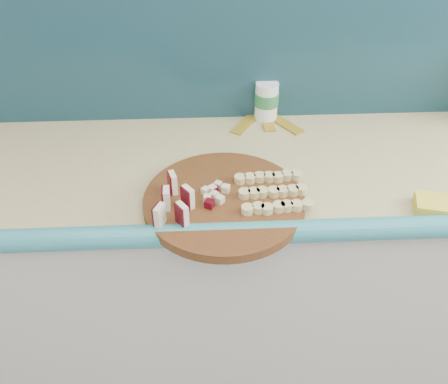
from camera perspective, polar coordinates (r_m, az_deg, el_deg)
kitchen_counter at (r=1.81m, az=9.17°, el=-8.36°), size 2.20×0.63×0.91m
backsplash at (r=1.65m, az=9.90°, el=16.41°), size 2.20×0.02×0.50m
cutting_board at (r=1.32m, az=0.00°, el=-1.13°), size 0.46×0.46×0.03m
apple_wedges at (r=1.26m, az=-5.81°, el=-1.06°), size 0.09×0.17×0.06m
apple_chunks at (r=1.30m, az=-1.13°, el=-0.43°), size 0.07×0.07×0.02m
banana_slices at (r=1.33m, az=5.62°, el=0.05°), size 0.19×0.17×0.02m
canister at (r=1.68m, az=4.87°, el=10.37°), size 0.08×0.08×0.13m
sponge at (r=1.42m, az=23.17°, el=-1.50°), size 0.13×0.10×0.03m
banana_peel at (r=1.69m, az=4.73°, el=8.12°), size 0.24×0.20×0.01m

